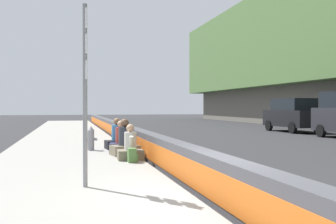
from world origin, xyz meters
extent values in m
plane|color=#2B2B2D|center=(0.00, 0.00, 0.00)|extent=(160.00, 160.00, 0.00)
cube|color=gray|center=(0.00, 2.65, 0.07)|extent=(80.00, 4.40, 0.14)
cube|color=#47474C|center=(0.00, 0.00, 0.42)|extent=(76.00, 0.44, 0.85)
cube|color=orange|center=(0.00, 0.23, 0.38)|extent=(74.48, 0.01, 0.54)
cylinder|color=gray|center=(1.39, 2.29, 1.94)|extent=(0.09, 0.09, 3.60)
cube|color=white|center=(1.39, 2.27, 3.44)|extent=(0.44, 0.02, 0.36)
cube|color=black|center=(1.39, 2.25, 3.44)|extent=(0.30, 0.01, 0.10)
cube|color=white|center=(1.39, 2.27, 2.94)|extent=(0.44, 0.02, 0.36)
cube|color=#1956AD|center=(1.39, 2.25, 2.94)|extent=(0.30, 0.01, 0.10)
cube|color=white|center=(1.39, 2.27, 2.44)|extent=(0.44, 0.02, 0.36)
cube|color=#1956AD|center=(1.39, 2.25, 2.44)|extent=(0.30, 0.01, 0.10)
cylinder|color=gray|center=(8.15, 1.82, 0.50)|extent=(0.24, 0.24, 0.72)
cone|color=gray|center=(8.15, 1.82, 0.94)|extent=(0.26, 0.26, 0.16)
cylinder|color=gray|center=(8.15, 1.65, 0.54)|extent=(0.10, 0.12, 0.10)
cylinder|color=gray|center=(8.15, 1.99, 0.54)|extent=(0.10, 0.12, 0.10)
cube|color=#706651|center=(5.23, 0.81, 0.28)|extent=(0.67, 0.78, 0.29)
cylinder|color=beige|center=(5.23, 0.81, 0.70)|extent=(0.36, 0.36, 0.54)
sphere|color=tan|center=(5.23, 0.81, 1.08)|extent=(0.24, 0.24, 0.24)
cylinder|color=beige|center=(5.43, 0.81, 0.64)|extent=(0.28, 0.14, 0.47)
cylinder|color=beige|center=(5.03, 0.82, 0.64)|extent=(0.28, 0.14, 0.47)
cube|color=#706651|center=(6.36, 0.83, 0.30)|extent=(0.86, 0.97, 0.32)
cylinder|color=#333842|center=(6.36, 0.83, 0.76)|extent=(0.41, 0.41, 0.60)
sphere|color=brown|center=(6.36, 0.83, 1.20)|extent=(0.27, 0.27, 0.27)
cylinder|color=#333842|center=(6.58, 0.87, 0.70)|extent=(0.33, 0.19, 0.53)
cylinder|color=#333842|center=(6.14, 0.79, 0.70)|extent=(0.33, 0.19, 0.53)
cube|color=#23284C|center=(7.48, 0.82, 0.29)|extent=(0.80, 0.90, 0.29)
cylinder|color=#AD3D33|center=(7.48, 0.82, 0.71)|extent=(0.38, 0.38, 0.56)
sphere|color=tan|center=(7.48, 0.82, 1.11)|extent=(0.25, 0.25, 0.25)
cylinder|color=#AD3D33|center=(7.68, 0.78, 0.66)|extent=(0.30, 0.18, 0.49)
cylinder|color=#AD3D33|center=(7.28, 0.85, 0.66)|extent=(0.30, 0.18, 0.49)
cube|color=black|center=(8.43, 0.85, 0.29)|extent=(0.79, 0.90, 0.31)
cylinder|color=#427FB7|center=(8.43, 0.85, 0.74)|extent=(0.40, 0.40, 0.58)
sphere|color=#8E6647|center=(8.43, 0.85, 1.16)|extent=(0.26, 0.26, 0.26)
cylinder|color=#427FB7|center=(8.65, 0.87, 0.68)|extent=(0.31, 0.17, 0.51)
cylinder|color=#427FB7|center=(8.22, 0.82, 0.68)|extent=(0.31, 0.17, 0.51)
cube|color=#4C7A3D|center=(4.64, 0.86, 0.34)|extent=(0.32, 0.22, 0.40)
cube|color=#4C7A3D|center=(4.64, 0.72, 0.28)|extent=(0.22, 0.06, 0.20)
cylinder|color=black|center=(13.18, -11.21, 0.36)|extent=(0.72, 0.22, 0.72)
cube|color=black|center=(17.80, -12.20, 0.93)|extent=(4.81, 1.95, 1.10)
cube|color=black|center=(17.70, -12.20, 1.88)|extent=(3.11, 1.75, 0.80)
cylinder|color=black|center=(19.33, -11.27, 0.38)|extent=(0.76, 0.23, 0.76)
cylinder|color=black|center=(19.34, -13.11, 0.38)|extent=(0.76, 0.23, 0.76)
cylinder|color=black|center=(16.26, -11.29, 0.38)|extent=(0.76, 0.23, 0.76)
cylinder|color=black|center=(16.27, -13.14, 0.38)|extent=(0.76, 0.23, 0.76)
camera|label=1|loc=(-6.64, 2.60, 1.72)|focal=42.84mm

